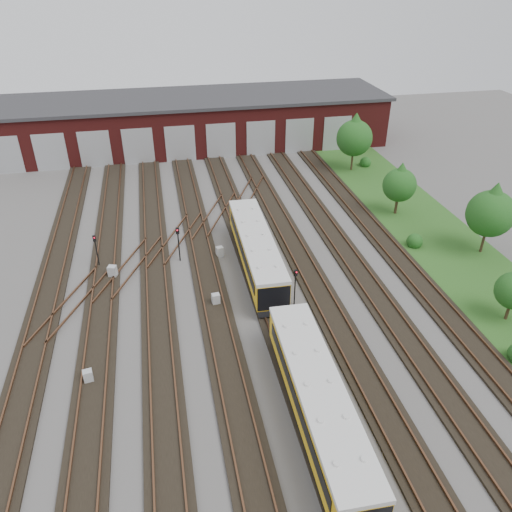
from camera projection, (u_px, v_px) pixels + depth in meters
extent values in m
plane|color=#4B4845|center=(251.00, 334.00, 33.55)|extent=(120.00, 120.00, 0.00)
cube|color=black|center=(31.00, 363.00, 31.08)|extent=(2.40, 70.00, 0.18)
cube|color=brown|center=(18.00, 363.00, 30.87)|extent=(0.10, 70.00, 0.15)
cube|color=brown|center=(42.00, 359.00, 31.11)|extent=(0.10, 70.00, 0.15)
cube|color=black|center=(97.00, 354.00, 31.77)|extent=(2.40, 70.00, 0.18)
cube|color=brown|center=(85.00, 354.00, 31.56)|extent=(0.10, 70.00, 0.15)
cube|color=brown|center=(108.00, 351.00, 31.81)|extent=(0.10, 70.00, 0.15)
cube|color=black|center=(160.00, 346.00, 32.46)|extent=(2.40, 70.00, 0.18)
cube|color=brown|center=(149.00, 345.00, 32.25)|extent=(0.10, 70.00, 0.15)
cube|color=brown|center=(171.00, 342.00, 32.50)|extent=(0.10, 70.00, 0.15)
cube|color=black|center=(221.00, 337.00, 33.15)|extent=(2.40, 70.00, 0.18)
cube|color=brown|center=(210.00, 337.00, 32.94)|extent=(0.10, 70.00, 0.15)
cube|color=brown|center=(232.00, 334.00, 33.19)|extent=(0.10, 70.00, 0.15)
cube|color=black|center=(280.00, 330.00, 33.85)|extent=(2.40, 70.00, 0.18)
cube|color=brown|center=(269.00, 329.00, 33.64)|extent=(0.10, 70.00, 0.15)
cube|color=brown|center=(290.00, 326.00, 33.89)|extent=(0.10, 70.00, 0.15)
cube|color=black|center=(336.00, 322.00, 34.54)|extent=(2.40, 70.00, 0.18)
cube|color=brown|center=(326.00, 321.00, 34.33)|extent=(0.10, 70.00, 0.15)
cube|color=brown|center=(346.00, 319.00, 34.58)|extent=(0.10, 70.00, 0.15)
cube|color=black|center=(389.00, 315.00, 35.23)|extent=(2.40, 70.00, 0.18)
cube|color=brown|center=(380.00, 314.00, 35.02)|extent=(0.10, 70.00, 0.15)
cube|color=brown|center=(399.00, 312.00, 35.27)|extent=(0.10, 70.00, 0.15)
cube|color=black|center=(441.00, 308.00, 35.92)|extent=(2.40, 70.00, 0.18)
cube|color=brown|center=(432.00, 307.00, 35.72)|extent=(0.10, 70.00, 0.15)
cube|color=brown|center=(451.00, 305.00, 35.96)|extent=(0.10, 70.00, 0.15)
cube|color=brown|center=(130.00, 266.00, 40.40)|extent=(5.40, 9.62, 0.15)
cube|color=brown|center=(176.00, 238.00, 44.45)|extent=(5.40, 9.62, 0.15)
cube|color=brown|center=(215.00, 214.00, 48.49)|extent=(5.40, 9.62, 0.15)
cube|color=brown|center=(74.00, 301.00, 36.36)|extent=(5.40, 9.62, 0.15)
cube|color=brown|center=(248.00, 194.00, 52.53)|extent=(5.40, 9.62, 0.15)
cube|color=#581716|center=(192.00, 122.00, 65.49)|extent=(50.00, 12.00, 6.00)
cube|color=#2F2E31|center=(190.00, 98.00, 63.86)|extent=(51.00, 12.50, 0.40)
cube|color=#A3A5A8|center=(5.00, 155.00, 57.05)|extent=(3.60, 0.12, 4.40)
cube|color=#A3A5A8|center=(51.00, 152.00, 57.92)|extent=(3.60, 0.12, 4.40)
cube|color=#A3A5A8|center=(95.00, 149.00, 58.79)|extent=(3.60, 0.12, 4.40)
cube|color=#A3A5A8|center=(138.00, 147.00, 59.65)|extent=(3.60, 0.12, 4.40)
cube|color=#A3A5A8|center=(180.00, 144.00, 60.52)|extent=(3.60, 0.12, 4.40)
cube|color=#A3A5A8|center=(221.00, 141.00, 61.38)|extent=(3.60, 0.12, 4.40)
cube|color=#A3A5A8|center=(261.00, 139.00, 62.25)|extent=(3.60, 0.12, 4.40)
cube|color=#A3A5A8|center=(299.00, 136.00, 63.11)|extent=(3.60, 0.12, 4.40)
cube|color=#A3A5A8|center=(337.00, 134.00, 63.98)|extent=(3.60, 0.12, 4.40)
cube|color=#264D19|center=(435.00, 236.00, 45.20)|extent=(8.00, 55.00, 0.05)
cube|color=black|center=(316.00, 417.00, 26.81)|extent=(2.37, 13.53, 0.54)
cube|color=#FFB90D|center=(318.00, 400.00, 26.16)|extent=(2.64, 13.53, 1.98)
cube|color=silver|center=(319.00, 385.00, 25.58)|extent=(2.73, 13.54, 0.27)
cube|color=black|center=(296.00, 401.00, 25.86)|extent=(0.32, 11.87, 0.76)
cube|color=black|center=(340.00, 394.00, 26.22)|extent=(0.32, 11.87, 0.76)
cube|color=black|center=(256.00, 263.00, 40.21)|extent=(2.37, 13.53, 0.54)
cube|color=#FFB90D|center=(256.00, 249.00, 39.56)|extent=(2.64, 13.53, 1.98)
cube|color=silver|center=(256.00, 237.00, 38.97)|extent=(2.73, 13.54, 0.27)
cube|color=black|center=(241.00, 248.00, 39.26)|extent=(0.32, 11.87, 0.76)
cube|color=black|center=(271.00, 246.00, 39.62)|extent=(0.32, 11.87, 0.76)
cylinder|color=black|center=(97.00, 254.00, 40.23)|extent=(0.10, 0.10, 2.39)
cube|color=black|center=(94.00, 238.00, 39.48)|extent=(0.27, 0.19, 0.50)
sphere|color=red|center=(94.00, 238.00, 39.34)|extent=(0.12, 0.12, 0.12)
cylinder|color=black|center=(255.00, 283.00, 36.84)|extent=(0.09, 0.09, 2.22)
cube|color=black|center=(255.00, 268.00, 36.14)|extent=(0.23, 0.14, 0.46)
sphere|color=red|center=(255.00, 267.00, 36.01)|extent=(0.11, 0.11, 0.11)
cylinder|color=black|center=(179.00, 247.00, 40.98)|extent=(0.11, 0.11, 2.54)
cube|color=black|center=(177.00, 231.00, 40.18)|extent=(0.30, 0.21, 0.54)
sphere|color=red|center=(177.00, 230.00, 40.03)|extent=(0.13, 0.13, 0.13)
cylinder|color=black|center=(295.00, 290.00, 35.75)|extent=(0.10, 0.10, 2.53)
cube|color=black|center=(296.00, 273.00, 34.98)|extent=(0.28, 0.23, 0.48)
sphere|color=red|center=(296.00, 272.00, 34.85)|extent=(0.11, 0.11, 0.11)
cube|color=#B1B4B7|center=(88.00, 377.00, 29.57)|extent=(0.61, 0.54, 0.90)
cube|color=#B1B4B7|center=(113.00, 272.00, 39.19)|extent=(0.77, 0.70, 1.05)
cube|color=#B1B4B7|center=(216.00, 300.00, 36.16)|extent=(0.61, 0.53, 0.93)
cube|color=#B1B4B7|center=(220.00, 252.00, 41.94)|extent=(0.65, 0.58, 0.93)
cube|color=#B1B4B7|center=(253.00, 207.00, 49.45)|extent=(0.56, 0.46, 0.93)
cylinder|color=#392919|center=(352.00, 161.00, 58.58)|extent=(0.24, 0.24, 2.11)
sphere|color=#144915|center=(354.00, 138.00, 57.12)|extent=(4.11, 4.11, 4.11)
cone|color=#144915|center=(356.00, 125.00, 56.36)|extent=(3.52, 3.52, 2.93)
cylinder|color=#392919|center=(396.00, 206.00, 48.77)|extent=(0.27, 0.27, 1.65)
sphere|color=#144915|center=(399.00, 185.00, 47.63)|extent=(3.20, 3.20, 3.20)
cone|color=#144915|center=(401.00, 174.00, 47.04)|extent=(2.75, 2.75, 2.29)
cylinder|color=#392919|center=(483.00, 242.00, 42.31)|extent=(0.23, 0.23, 2.00)
sphere|color=#144915|center=(490.00, 214.00, 40.93)|extent=(3.89, 3.89, 3.89)
cone|color=#144915|center=(495.00, 198.00, 40.21)|extent=(3.34, 3.34, 2.78)
cylinder|color=#392919|center=(508.00, 312.00, 34.60)|extent=(0.22, 0.22, 1.33)
sphere|color=#144915|center=(415.00, 239.00, 43.35)|extent=(1.38, 1.38, 1.38)
sphere|color=#144915|center=(366.00, 161.00, 59.85)|extent=(1.33, 1.33, 1.33)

